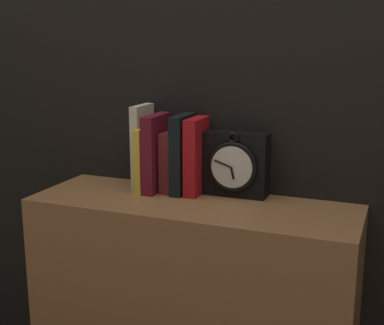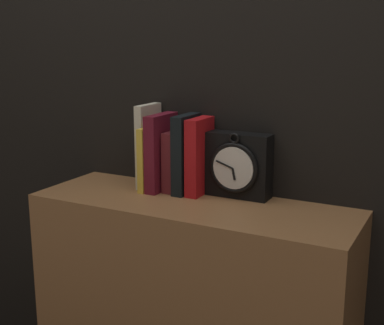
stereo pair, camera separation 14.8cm
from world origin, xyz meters
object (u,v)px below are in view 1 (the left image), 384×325
book_slot2_maroon (157,153)px  book_slot3_maroon (171,161)px  book_slot1_yellow (148,158)px  book_slot0_cream (143,147)px  clock (235,164)px  book_slot4_black (183,154)px  book_slot5_red (196,156)px

book_slot2_maroon → book_slot3_maroon: bearing=20.6°
book_slot1_yellow → book_slot2_maroon: 0.04m
book_slot0_cream → book_slot2_maroon: size_ratio=1.11×
clock → book_slot1_yellow: clock is taller
book_slot0_cream → book_slot4_black: size_ratio=1.10×
book_slot1_yellow → book_slot2_maroon: book_slot2_maroon is taller
book_slot0_cream → book_slot3_maroon: bearing=1.3°
book_slot1_yellow → book_slot2_maroon: (0.03, 0.00, 0.02)m
clock → book_slot1_yellow: (-0.27, -0.04, 0.00)m
book_slot4_black → book_slot5_red: book_slot4_black is taller
book_slot3_maroon → clock: bearing=5.4°
clock → book_slot5_red: size_ratio=0.86×
book_slot2_maroon → book_slot3_maroon: book_slot2_maroon is taller
book_slot2_maroon → book_slot4_black: bearing=5.8°
book_slot0_cream → book_slot3_maroon: 0.10m
book_slot4_black → book_slot3_maroon: bearing=170.0°
book_slot2_maroon → book_slot5_red: (0.12, 0.01, -0.00)m
book_slot2_maroon → book_slot1_yellow: bearing=-177.6°
book_slot0_cream → book_slot5_red: book_slot0_cream is taller
book_slot2_maroon → book_slot3_maroon: size_ratio=1.28×
book_slot3_maroon → book_slot0_cream: bearing=-178.7°
book_slot2_maroon → book_slot5_red: bearing=5.3°
clock → book_slot0_cream: book_slot0_cream is taller
book_slot4_black → clock: bearing=9.4°
book_slot0_cream → book_slot3_maroon: size_ratio=1.42×
clock → book_slot0_cream: bearing=-175.9°
book_slot0_cream → book_slot1_yellow: bearing=-32.3°
book_slot3_maroon → book_slot1_yellow: bearing=-166.9°
book_slot1_yellow → book_slot5_red: size_ratio=0.85×
book_slot0_cream → book_slot4_black: book_slot0_cream is taller
clock → book_slot3_maroon: clock is taller
clock → book_slot5_red: bearing=-168.7°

